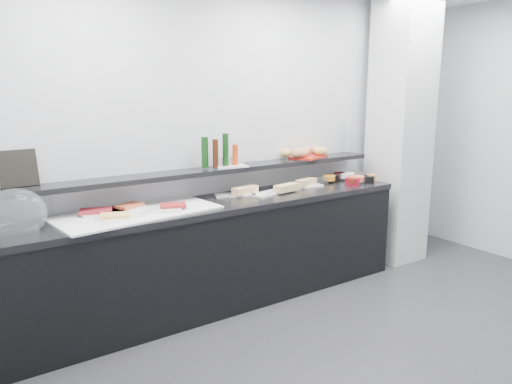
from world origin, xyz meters
TOP-DOWN VIEW (x-y plane):
  - ground at (0.00, 0.00)m, footprint 5.00×5.00m
  - back_wall at (0.00, 2.00)m, footprint 5.00×0.02m
  - column at (1.50, 1.65)m, footprint 0.50×0.50m
  - buffet_cabinet at (-0.70, 1.70)m, footprint 3.60×0.60m
  - counter_top at (-0.70, 1.70)m, footprint 3.62×0.62m
  - wall_shelf at (-0.70, 1.88)m, footprint 3.60×0.25m
  - cloche_dome at (-2.20, 1.69)m, footprint 0.43×0.31m
  - linen_runner at (-1.36, 1.70)m, footprint 1.26×0.70m
  - platter_meat_a at (-1.59, 1.81)m, footprint 0.34×0.24m
  - food_meat_a at (-1.64, 1.80)m, footprint 0.27×0.22m
  - platter_salmon at (-1.43, 1.83)m, footprint 0.34×0.28m
  - food_salmon at (-1.38, 1.82)m, footprint 0.23×0.19m
  - platter_cheese at (-1.52, 1.60)m, footprint 0.33×0.25m
  - food_cheese at (-1.57, 1.60)m, footprint 0.23×0.19m
  - platter_meat_b at (-1.19, 1.63)m, footprint 0.34×0.29m
  - food_meat_b at (-1.10, 1.63)m, footprint 0.23×0.19m
  - sandwich_plate_left at (-0.43, 1.81)m, footprint 0.38×0.27m
  - sandwich_food_left at (-0.34, 1.78)m, footprint 0.26×0.14m
  - tongs_left at (-0.50, 1.77)m, footprint 0.16×0.05m
  - sandwich_plate_mid at (-0.14, 1.69)m, footprint 0.37×0.22m
  - sandwich_food_mid at (0.02, 1.65)m, footprint 0.26×0.13m
  - tongs_mid at (-0.18, 1.64)m, footprint 0.14×0.09m
  - sandwich_plate_right at (0.31, 1.77)m, footprint 0.38×0.20m
  - sandwich_food_right at (0.33, 1.75)m, footprint 0.24×0.14m
  - tongs_right at (0.13, 1.71)m, footprint 0.15×0.08m
  - bowl_glass_fruit at (0.50, 1.77)m, footprint 0.19×0.19m
  - fill_glass_fruit at (0.65, 1.78)m, footprint 0.15×0.15m
  - bowl_black_jam at (0.71, 1.80)m, footprint 0.16×0.16m
  - fill_black_jam at (0.84, 1.84)m, footprint 0.12×0.12m
  - bowl_glass_cream at (1.02, 1.78)m, footprint 0.19×0.19m
  - fill_glass_cream at (0.89, 1.78)m, footprint 0.16×0.16m
  - bowl_red_jam at (0.75, 1.56)m, footprint 0.17×0.17m
  - fill_red_jam at (0.73, 1.55)m, footprint 0.13×0.13m
  - bowl_glass_salmon at (0.90, 1.60)m, footprint 0.16×0.16m
  - fill_glass_salmon at (0.84, 1.60)m, footprint 0.15×0.15m
  - bowl_black_fruit at (0.96, 1.55)m, footprint 0.14×0.14m
  - fill_black_fruit at (1.03, 1.58)m, footprint 0.11×0.11m
  - framed_print at (-2.11, 1.97)m, footprint 0.26×0.09m
  - print_art at (-2.14, 1.98)m, footprint 0.18×0.05m
  - condiment_tray at (-0.44, 1.85)m, footprint 0.31×0.22m
  - bottle_green_a at (-0.68, 1.88)m, footprint 0.07×0.07m
  - bottle_brown at (-0.60, 1.84)m, footprint 0.06×0.06m
  - bottle_green_b at (-0.48, 1.87)m, footprint 0.07×0.07m
  - bottle_hot at (-0.39, 1.85)m, footprint 0.05×0.05m
  - shaker_salt at (-0.49, 1.91)m, footprint 0.03×0.03m
  - shaker_pepper at (-0.39, 1.92)m, footprint 0.04×0.04m
  - bread_tray at (0.47, 1.89)m, footprint 0.43×0.37m
  - bread_roll_nw at (0.23, 1.94)m, footprint 0.15×0.11m
  - bread_roll_n at (0.49, 1.96)m, footprint 0.12×0.08m
  - bread_roll_ne at (0.62, 1.95)m, footprint 0.13×0.09m
  - bread_roll_sw at (0.30, 1.85)m, footprint 0.14×0.10m
  - bread_roll_s at (0.34, 1.83)m, footprint 0.16×0.11m
  - bread_roll_se at (0.59, 1.85)m, footprint 0.17×0.12m
  - bread_roll_midw at (0.31, 1.88)m, footprint 0.14×0.11m
  - bread_roll_mide at (0.40, 1.89)m, footprint 0.15×0.13m
  - carafe at (1.01, 1.91)m, footprint 0.10×0.10m

SIDE VIEW (x-z plane):
  - ground at x=0.00m, z-range 0.00..0.00m
  - buffet_cabinet at x=-0.70m, z-range 0.00..0.85m
  - counter_top at x=-0.70m, z-range 0.85..0.90m
  - linen_runner at x=-1.36m, z-range 0.90..0.91m
  - sandwich_plate_left at x=-0.43m, z-range 0.90..0.91m
  - sandwich_plate_mid at x=-0.14m, z-range 0.90..0.91m
  - sandwich_plate_right at x=0.31m, z-range 0.90..0.91m
  - tongs_left at x=-0.50m, z-range 0.91..0.92m
  - tongs_mid at x=-0.18m, z-range 0.92..0.92m
  - tongs_right at x=0.13m, z-range 0.92..0.92m
  - platter_meat_a at x=-1.59m, z-range 0.92..0.93m
  - platter_salmon at x=-1.43m, z-range 0.92..0.93m
  - platter_cheese at x=-1.52m, z-range 0.92..0.93m
  - platter_meat_b at x=-1.19m, z-range 0.92..0.93m
  - bowl_glass_fruit at x=0.50m, z-range 0.90..0.97m
  - bowl_black_jam at x=0.71m, z-range 0.90..0.97m
  - bowl_glass_cream at x=1.02m, z-range 0.90..0.97m
  - bowl_red_jam at x=0.75m, z-range 0.90..0.97m
  - bowl_glass_salmon at x=0.90m, z-range 0.90..0.97m
  - bowl_black_fruit at x=0.96m, z-range 0.90..0.97m
  - food_meat_a at x=-1.64m, z-range 0.93..0.95m
  - food_salmon at x=-1.38m, z-range 0.93..0.95m
  - food_cheese at x=-1.57m, z-range 0.93..0.95m
  - food_meat_b at x=-1.10m, z-range 0.93..0.95m
  - sandwich_food_left at x=-0.34m, z-range 0.91..0.97m
  - sandwich_food_mid at x=0.02m, z-range 0.91..0.97m
  - sandwich_food_right at x=0.33m, z-range 0.91..0.97m
  - fill_glass_fruit at x=0.65m, z-range 0.92..0.97m
  - fill_black_jam at x=0.84m, z-range 0.92..0.97m
  - fill_glass_cream at x=0.89m, z-range 0.92..0.97m
  - fill_red_jam at x=0.73m, z-range 0.92..0.97m
  - fill_glass_salmon at x=0.84m, z-range 0.92..0.97m
  - fill_black_fruit at x=1.03m, z-range 0.92..0.97m
  - cloche_dome at x=-2.20m, z-range 0.86..1.20m
  - wall_shelf at x=-0.70m, z-range 1.11..1.15m
  - condiment_tray at x=-0.44m, z-range 1.15..1.16m
  - bread_tray at x=0.47m, z-range 1.15..1.17m
  - shaker_salt at x=-0.49m, z-range 1.16..1.23m
  - shaker_pepper at x=-0.39m, z-range 1.16..1.23m
  - bread_roll_nw at x=0.23m, z-range 1.17..1.25m
  - bread_roll_n at x=0.49m, z-range 1.17..1.25m
  - bread_roll_ne at x=0.62m, z-range 1.17..1.25m
  - bread_roll_sw at x=0.30m, z-range 1.17..1.25m
  - bread_roll_s at x=0.34m, z-range 1.17..1.25m
  - bread_roll_se at x=0.59m, z-range 1.17..1.25m
  - bread_roll_midw at x=0.31m, z-range 1.17..1.25m
  - bread_roll_mide at x=0.40m, z-range 1.17..1.25m
  - bottle_hot at x=-0.39m, z-range 1.16..1.34m
  - framed_print at x=-2.11m, z-range 1.15..1.41m
  - print_art at x=-2.14m, z-range 1.17..1.39m
  - bottle_brown at x=-0.60m, z-range 1.16..1.40m
  - bottle_green_a at x=-0.68m, z-range 1.16..1.42m
  - carafe at x=1.01m, z-range 1.15..1.45m
  - bottle_green_b at x=-0.48m, z-range 1.16..1.44m
  - back_wall at x=0.00m, z-range 0.00..2.70m
  - column at x=1.50m, z-range 0.00..2.70m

